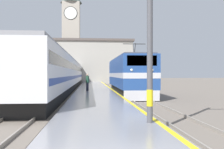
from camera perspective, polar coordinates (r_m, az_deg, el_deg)
The scene contains 10 objects.
ground_plane at distance 34.39m, azimuth -3.87°, elevation -3.47°, with size 200.00×200.00×0.00m, color #70665B.
platform at distance 29.39m, azimuth -3.71°, elevation -3.70°, with size 4.14×140.00×0.41m.
rail_track_near at distance 29.66m, azimuth 2.89°, elevation -3.99°, with size 2.83×140.00×0.16m.
rail_track_far at distance 29.58m, azimuth -11.19°, elevation -4.01°, with size 2.83×140.00×0.16m.
locomotive_train at distance 27.05m, azimuth 3.61°, elevation -0.22°, with size 2.92×14.30×4.89m.
passenger_train at distance 35.27m, azimuth -10.14°, elevation 0.14°, with size 2.92×47.36×4.03m.
catenary_mast at distance 9.89m, azimuth 8.72°, elevation 13.98°, with size 2.09×0.23×8.21m.
person_on_platform at distance 27.45m, azimuth -5.37°, elevation -1.59°, with size 0.34×0.34×1.77m.
clock_tower at distance 73.46m, azimuth -8.86°, elevation 9.25°, with size 5.83×5.83×25.74m.
station_building at distance 60.48m, azimuth -6.03°, elevation 2.83°, with size 22.19×6.78×9.93m.
Camera 1 is at (-0.55, -4.31, 2.18)m, focal length 42.00 mm.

